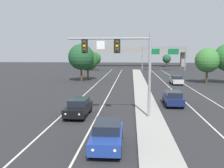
% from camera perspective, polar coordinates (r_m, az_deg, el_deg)
% --- Properties ---
extents(median_island, '(2.40, 110.00, 0.15)m').
position_cam_1_polar(median_island, '(26.06, 7.99, -5.38)').
color(median_island, '#9E9B93').
rests_on(median_island, ground).
extents(lane_stripe_oncoming_center, '(0.14, 100.00, 0.01)m').
position_cam_1_polar(lane_stripe_oncoming_center, '(33.03, -0.93, -2.72)').
color(lane_stripe_oncoming_center, silver).
rests_on(lane_stripe_oncoming_center, ground).
extents(lane_stripe_receding_center, '(0.14, 100.00, 0.01)m').
position_cam_1_polar(lane_stripe_receding_center, '(33.49, 15.32, -2.84)').
color(lane_stripe_receding_center, silver).
rests_on(lane_stripe_receding_center, ground).
extents(edge_stripe_left, '(0.14, 100.00, 0.01)m').
position_cam_1_polar(edge_stripe_left, '(33.49, -6.56, -2.62)').
color(edge_stripe_left, silver).
rests_on(edge_stripe_left, ground).
extents(edge_stripe_right, '(0.14, 100.00, 0.01)m').
position_cam_1_polar(edge_stripe_right, '(34.27, 20.75, -2.83)').
color(edge_stripe_right, silver).
rests_on(edge_stripe_right, ground).
extents(overhead_signal_mast, '(7.17, 0.44, 7.20)m').
position_cam_1_polar(overhead_signal_mast, '(21.42, 2.61, 6.11)').
color(overhead_signal_mast, gray).
rests_on(overhead_signal_mast, median_island).
extents(car_oncoming_blue, '(1.87, 4.49, 1.58)m').
position_cam_1_polar(car_oncoming_blue, '(15.35, -1.10, -11.56)').
color(car_oncoming_blue, navy).
rests_on(car_oncoming_blue, ground).
extents(car_oncoming_black, '(1.90, 4.50, 1.58)m').
position_cam_1_polar(car_oncoming_black, '(22.79, -7.71, -5.31)').
color(car_oncoming_black, black).
rests_on(car_oncoming_black, ground).
extents(car_receding_navy, '(1.88, 4.49, 1.58)m').
position_cam_1_polar(car_receding_navy, '(27.83, 13.89, -3.14)').
color(car_receding_navy, '#141E4C').
rests_on(car_receding_navy, ground).
extents(car_receding_silver, '(1.85, 4.48, 1.58)m').
position_cam_1_polar(car_receding_silver, '(45.98, 14.61, 0.94)').
color(car_receding_silver, '#B7B7BC').
rests_on(car_receding_silver, ground).
extents(highway_sign_gantry, '(13.28, 0.42, 7.50)m').
position_cam_1_polar(highway_sign_gantry, '(77.67, 11.84, 7.52)').
color(highway_sign_gantry, gray).
rests_on(highway_sign_gantry, ground).
extents(overpass_bridge, '(42.40, 6.40, 7.65)m').
position_cam_1_polar(overpass_bridge, '(102.13, 5.43, 7.36)').
color(overpass_bridge, gray).
rests_on(overpass_bridge, ground).
extents(tree_far_right_a, '(3.30, 3.30, 4.77)m').
position_cam_1_polar(tree_far_right_a, '(99.96, 12.50, 5.69)').
color(tree_far_right_a, '#4C3823').
rests_on(tree_far_right_a, ground).
extents(tree_far_left_b, '(4.33, 4.33, 6.27)m').
position_cam_1_polar(tree_far_left_b, '(51.80, -5.61, 5.47)').
color(tree_far_left_b, '#4C3823').
rests_on(tree_far_left_b, ground).
extents(tree_far_left_a, '(5.09, 5.09, 7.37)m').
position_cam_1_polar(tree_far_left_a, '(49.53, -7.13, 6.20)').
color(tree_far_left_a, '#4C3823').
rests_on(tree_far_left_a, ground).
extents(tree_far_right_c, '(4.49, 4.49, 6.49)m').
position_cam_1_polar(tree_far_right_c, '(48.95, 21.14, 5.08)').
color(tree_far_right_c, '#4C3823').
rests_on(tree_far_right_c, ground).
extents(tree_far_left_c, '(3.93, 3.93, 5.68)m').
position_cam_1_polar(tree_far_left_c, '(78.02, -3.99, 5.85)').
color(tree_far_left_c, '#4C3823').
rests_on(tree_far_left_c, ground).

